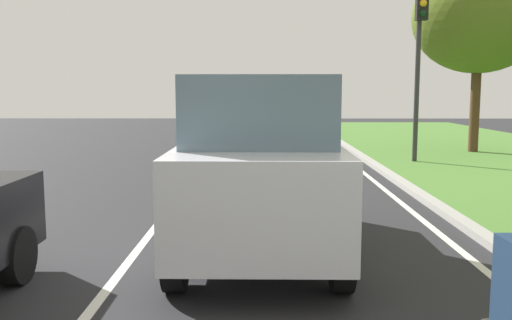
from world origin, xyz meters
The scene contains 7 objects.
ground_plane centered at (0.00, 14.00, 0.00)m, with size 60.00×60.00×0.00m, color #262628.
lane_line_center centered at (-0.70, 14.00, 0.00)m, with size 0.12×32.00×0.01m, color silver.
lane_line_right_edge centered at (3.60, 14.00, 0.00)m, with size 0.12×32.00×0.01m, color silver.
curb_right centered at (4.10, 14.00, 0.06)m, with size 0.24×48.00×0.12m, color #9E9B93.
car_suv_ahead centered at (0.93, 9.27, 1.17)m, with size 1.99×4.51×2.28m.
traffic_light_near_right centered at (5.43, 18.10, 3.53)m, with size 0.32×0.50×5.35m.
tree_roadside_far centered at (8.11, 20.79, 4.49)m, with size 4.31×4.31×6.33m.
Camera 1 is at (0.95, 2.10, 2.12)m, focal length 38.95 mm.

